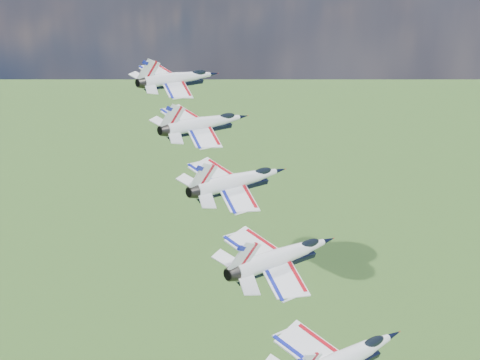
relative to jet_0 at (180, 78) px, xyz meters
The scene contains 5 objects.
jet_0 is the anchor object (origin of this frame).
jet_1 13.16m from the jet_0, 41.88° to the right, with size 9.49×14.06×4.20m, color white, non-canonical shape.
jet_2 26.33m from the jet_0, 41.88° to the right, with size 9.49×14.06×4.20m, color white, non-canonical shape.
jet_3 39.49m from the jet_0, 41.88° to the right, with size 9.49×14.06×4.20m, color white, non-canonical shape.
jet_4 52.66m from the jet_0, 41.88° to the right, with size 9.49×14.06×4.20m, color white, non-canonical shape.
Camera 1 is at (43.00, -52.04, 167.03)m, focal length 50.00 mm.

